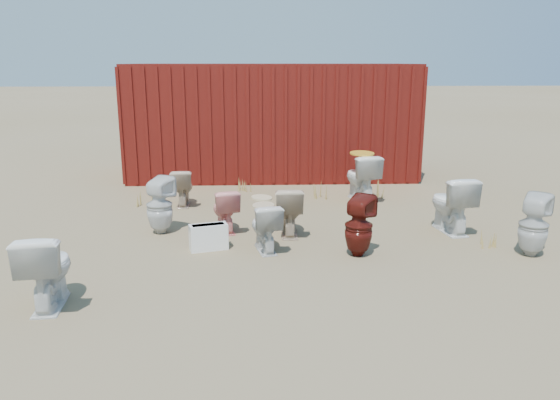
{
  "coord_description": "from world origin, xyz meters",
  "views": [
    {
      "loc": [
        -0.29,
        -6.85,
        2.45
      ],
      "look_at": [
        0.0,
        0.6,
        0.55
      ],
      "focal_mm": 35.0,
      "sensor_mm": 36.0,
      "label": 1
    }
  ],
  "objects_px": {
    "toilet_back_beige_left": "(183,187)",
    "loose_tank": "(209,237)",
    "toilet_front_a": "(47,269)",
    "toilet_back_beige_right": "(289,211)",
    "toilet_front_pink": "(225,210)",
    "toilet_front_e": "(451,204)",
    "shipping_container": "(272,120)",
    "toilet_back_yellowlid": "(361,177)",
    "toilet_front_c": "(265,227)",
    "toilet_front_maroon": "(359,226)",
    "toilet_back_a": "(160,205)",
    "toilet_back_e": "(534,225)"
  },
  "relations": [
    {
      "from": "toilet_front_c",
      "to": "loose_tank",
      "type": "relative_size",
      "value": 1.31
    },
    {
      "from": "toilet_back_beige_right",
      "to": "toilet_back_a",
      "type": "bearing_deg",
      "value": -3.44
    },
    {
      "from": "toilet_back_beige_right",
      "to": "toilet_front_pink",
      "type": "bearing_deg",
      "value": -10.75
    },
    {
      "from": "shipping_container",
      "to": "toilet_front_e",
      "type": "xyz_separation_m",
      "value": [
        2.52,
        -4.43,
        -0.78
      ]
    },
    {
      "from": "shipping_container",
      "to": "toilet_back_beige_right",
      "type": "xyz_separation_m",
      "value": [
        0.13,
        -4.47,
        -0.84
      ]
    },
    {
      "from": "toilet_back_e",
      "to": "toilet_back_yellowlid",
      "type": "bearing_deg",
      "value": -19.61
    },
    {
      "from": "toilet_back_beige_right",
      "to": "toilet_back_yellowlid",
      "type": "height_order",
      "value": "toilet_back_yellowlid"
    },
    {
      "from": "toilet_front_c",
      "to": "toilet_front_maroon",
      "type": "relative_size",
      "value": 0.82
    },
    {
      "from": "toilet_back_a",
      "to": "toilet_front_maroon",
      "type": "bearing_deg",
      "value": -172.78
    },
    {
      "from": "shipping_container",
      "to": "toilet_front_a",
      "type": "distance_m",
      "value": 7.24
    },
    {
      "from": "toilet_back_yellowlid",
      "to": "toilet_front_pink",
      "type": "bearing_deg",
      "value": 23.85
    },
    {
      "from": "toilet_front_maroon",
      "to": "toilet_front_e",
      "type": "bearing_deg",
      "value": -111.03
    },
    {
      "from": "toilet_front_pink",
      "to": "toilet_front_a",
      "type": "bearing_deg",
      "value": 41.65
    },
    {
      "from": "toilet_front_pink",
      "to": "toilet_back_beige_left",
      "type": "relative_size",
      "value": 1.0
    },
    {
      "from": "toilet_front_a",
      "to": "toilet_front_e",
      "type": "distance_m",
      "value": 5.5
    },
    {
      "from": "toilet_back_yellowlid",
      "to": "shipping_container",
      "type": "bearing_deg",
      "value": -71.56
    },
    {
      "from": "toilet_back_beige_left",
      "to": "shipping_container",
      "type": "bearing_deg",
      "value": -123.15
    },
    {
      "from": "toilet_front_pink",
      "to": "toilet_back_beige_right",
      "type": "height_order",
      "value": "toilet_back_beige_right"
    },
    {
      "from": "toilet_front_a",
      "to": "toilet_back_beige_left",
      "type": "bearing_deg",
      "value": -107.55
    },
    {
      "from": "toilet_front_e",
      "to": "toilet_back_beige_right",
      "type": "xyz_separation_m",
      "value": [
        -2.38,
        -0.05,
        -0.06
      ]
    },
    {
      "from": "toilet_back_beige_left",
      "to": "loose_tank",
      "type": "distance_m",
      "value": 2.44
    },
    {
      "from": "toilet_back_beige_left",
      "to": "toilet_back_yellowlid",
      "type": "bearing_deg",
      "value": -178.46
    },
    {
      "from": "shipping_container",
      "to": "toilet_back_yellowlid",
      "type": "relative_size",
      "value": 7.06
    },
    {
      "from": "toilet_front_e",
      "to": "toilet_back_beige_right",
      "type": "height_order",
      "value": "toilet_front_e"
    },
    {
      "from": "toilet_back_a",
      "to": "toilet_back_beige_right",
      "type": "height_order",
      "value": "toilet_back_a"
    },
    {
      "from": "toilet_front_pink",
      "to": "toilet_back_beige_left",
      "type": "height_order",
      "value": "toilet_front_pink"
    },
    {
      "from": "toilet_front_c",
      "to": "toilet_front_maroon",
      "type": "xyz_separation_m",
      "value": [
        1.2,
        -0.24,
        0.07
      ]
    },
    {
      "from": "toilet_front_c",
      "to": "toilet_back_e",
      "type": "xyz_separation_m",
      "value": [
        3.45,
        -0.33,
        0.08
      ]
    },
    {
      "from": "toilet_front_pink",
      "to": "loose_tank",
      "type": "distance_m",
      "value": 0.84
    },
    {
      "from": "toilet_back_beige_right",
      "to": "loose_tank",
      "type": "height_order",
      "value": "toilet_back_beige_right"
    },
    {
      "from": "loose_tank",
      "to": "toilet_front_a",
      "type": "bearing_deg",
      "value": -147.91
    },
    {
      "from": "toilet_front_c",
      "to": "toilet_back_beige_left",
      "type": "height_order",
      "value": "toilet_front_c"
    },
    {
      "from": "toilet_back_beige_right",
      "to": "toilet_back_e",
      "type": "height_order",
      "value": "toilet_back_e"
    },
    {
      "from": "toilet_front_pink",
      "to": "toilet_back_a",
      "type": "relative_size",
      "value": 0.78
    },
    {
      "from": "toilet_front_e",
      "to": "toilet_back_beige_right",
      "type": "distance_m",
      "value": 2.38
    },
    {
      "from": "toilet_back_a",
      "to": "toilet_back_yellowlid",
      "type": "xyz_separation_m",
      "value": [
        3.29,
        1.81,
        0.01
      ]
    },
    {
      "from": "toilet_back_a",
      "to": "toilet_back_beige_left",
      "type": "xyz_separation_m",
      "value": [
        0.12,
        1.58,
        -0.09
      ]
    },
    {
      "from": "toilet_front_e",
      "to": "toilet_back_a",
      "type": "xyz_separation_m",
      "value": [
        -4.26,
        0.1,
        -0.0
      ]
    },
    {
      "from": "toilet_back_a",
      "to": "loose_tank",
      "type": "xyz_separation_m",
      "value": [
        0.77,
        -0.76,
        -0.24
      ]
    },
    {
      "from": "toilet_front_a",
      "to": "toilet_back_yellowlid",
      "type": "relative_size",
      "value": 0.95
    },
    {
      "from": "toilet_front_a",
      "to": "toilet_front_pink",
      "type": "xyz_separation_m",
      "value": [
        1.66,
        2.49,
        -0.08
      ]
    },
    {
      "from": "toilet_front_a",
      "to": "loose_tank",
      "type": "relative_size",
      "value": 1.61
    },
    {
      "from": "toilet_back_a",
      "to": "toilet_back_e",
      "type": "bearing_deg",
      "value": -164.42
    },
    {
      "from": "toilet_back_a",
      "to": "toilet_back_yellowlid",
      "type": "height_order",
      "value": "toilet_back_yellowlid"
    },
    {
      "from": "toilet_front_pink",
      "to": "toilet_front_maroon",
      "type": "xyz_separation_m",
      "value": [
        1.78,
        -1.12,
        0.07
      ]
    },
    {
      "from": "toilet_back_a",
      "to": "loose_tank",
      "type": "height_order",
      "value": "toilet_back_a"
    },
    {
      "from": "shipping_container",
      "to": "loose_tank",
      "type": "bearing_deg",
      "value": -100.83
    },
    {
      "from": "toilet_front_a",
      "to": "toilet_back_beige_right",
      "type": "distance_m",
      "value": 3.46
    },
    {
      "from": "shipping_container",
      "to": "toilet_back_beige_left",
      "type": "distance_m",
      "value": 3.31
    },
    {
      "from": "toilet_front_maroon",
      "to": "toilet_front_e",
      "type": "xyz_separation_m",
      "value": [
        1.53,
        0.97,
        0.02
      ]
    }
  ]
}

